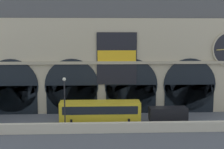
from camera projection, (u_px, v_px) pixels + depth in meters
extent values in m
plane|color=#54565B|center=(102.00, 122.00, 42.54)|extent=(200.00, 200.00, 0.00)
cube|color=beige|center=(102.00, 128.00, 37.96)|extent=(90.00, 0.70, 1.27)
cube|color=#BCAD8C|center=(101.00, 65.00, 48.58)|extent=(47.77, 4.10, 14.67)
cube|color=#4C4C4C|center=(101.00, 8.00, 47.70)|extent=(47.77, 3.50, 3.46)
cube|color=black|center=(12.00, 100.00, 46.56)|extent=(7.81, 0.20, 4.45)
cylinder|color=black|center=(11.00, 86.00, 46.27)|extent=(8.22, 0.20, 8.22)
cube|color=black|center=(72.00, 100.00, 46.96)|extent=(7.81, 0.20, 4.45)
cylinder|color=black|center=(72.00, 85.00, 46.67)|extent=(8.22, 0.20, 8.22)
cube|color=black|center=(131.00, 99.00, 47.36)|extent=(7.81, 0.20, 4.45)
cylinder|color=black|center=(131.00, 85.00, 47.07)|extent=(8.22, 0.20, 8.22)
cube|color=black|center=(189.00, 98.00, 47.76)|extent=(7.81, 0.20, 4.45)
cylinder|color=black|center=(190.00, 85.00, 47.48)|extent=(8.22, 0.20, 8.22)
cube|color=gold|center=(223.00, 50.00, 46.69)|extent=(2.15, 0.04, 0.25)
cube|color=black|center=(117.00, 59.00, 46.32)|extent=(6.12, 0.12, 7.95)
cube|color=yellow|center=(117.00, 57.00, 46.21)|extent=(5.87, 0.04, 2.03)
cube|color=tan|center=(101.00, 63.00, 46.32)|extent=(47.77, 0.50, 0.44)
cube|color=gold|center=(100.00, 111.00, 41.74)|extent=(11.00, 2.50, 2.60)
cube|color=black|center=(100.00, 111.00, 40.43)|extent=(10.12, 0.04, 1.10)
cylinder|color=black|center=(71.00, 123.00, 40.62)|extent=(0.28, 1.00, 1.00)
cylinder|color=black|center=(73.00, 118.00, 42.85)|extent=(0.28, 1.00, 1.00)
cylinder|color=black|center=(129.00, 122.00, 40.96)|extent=(0.28, 1.00, 1.00)
cylinder|color=black|center=(127.00, 117.00, 43.19)|extent=(0.28, 1.00, 1.00)
cube|color=black|center=(168.00, 114.00, 42.12)|extent=(5.20, 2.00, 1.86)
cylinder|color=black|center=(156.00, 122.00, 41.27)|extent=(0.28, 0.68, 0.68)
cylinder|color=black|center=(154.00, 119.00, 43.05)|extent=(0.28, 0.68, 0.68)
cylinder|color=black|center=(182.00, 122.00, 41.42)|extent=(0.28, 0.68, 0.68)
cylinder|color=black|center=(179.00, 119.00, 43.20)|extent=(0.28, 0.68, 0.68)
cylinder|color=black|center=(65.00, 106.00, 38.21)|extent=(0.16, 0.16, 6.50)
sphere|color=#F2EDCC|center=(64.00, 79.00, 37.76)|extent=(0.44, 0.44, 0.44)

